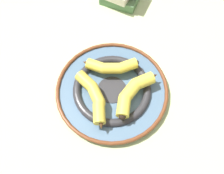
{
  "coord_description": "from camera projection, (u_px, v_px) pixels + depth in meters",
  "views": [
    {
      "loc": [
        0.04,
        -0.38,
        0.74
      ],
      "look_at": [
        0.04,
        -0.03,
        0.03
      ],
      "focal_mm": 42.0,
      "sensor_mm": 36.0,
      "label": 1
    }
  ],
  "objects": [
    {
      "name": "banana_b",
      "position": [
        111.0,
        67.0,
        0.81
      ],
      "size": [
        0.18,
        0.05,
        0.03
      ],
      "rotation": [
        0.0,
        0.0,
        0.02
      ],
      "color": "yellow",
      "rests_on": "decorative_bowl"
    },
    {
      "name": "ground_plane",
      "position": [
        101.0,
        84.0,
        0.83
      ],
      "size": [
        2.8,
        2.8,
        0.0
      ],
      "primitive_type": "plane",
      "color": "#B2C693"
    },
    {
      "name": "banana_c",
      "position": [
        133.0,
        92.0,
        0.76
      ],
      "size": [
        0.13,
        0.16,
        0.04
      ],
      "rotation": [
        0.0,
        0.0,
        -2.2
      ],
      "color": "yellow",
      "rests_on": "decorative_bowl"
    },
    {
      "name": "decorative_bowl",
      "position": [
        112.0,
        90.0,
        0.81
      ],
      "size": [
        0.35,
        0.35,
        0.03
      ],
      "color": "slate",
      "rests_on": "ground_plane"
    },
    {
      "name": "banana_a",
      "position": [
        95.0,
        97.0,
        0.76
      ],
      "size": [
        0.1,
        0.18,
        0.04
      ],
      "rotation": [
        0.0,
        0.0,
        2.01
      ],
      "color": "gold",
      "rests_on": "decorative_bowl"
    }
  ]
}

